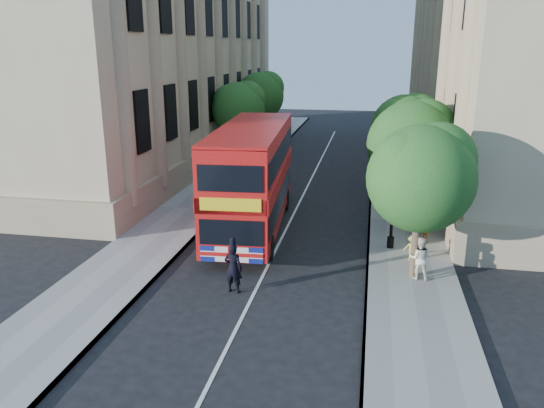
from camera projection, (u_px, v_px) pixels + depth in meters
The scene contains 17 objects.
ground at pixel (250, 301), 18.86m from camera, with size 120.00×120.00×0.00m, color black.
pavement_right at pixel (403, 222), 27.22m from camera, with size 3.50×80.00×0.12m, color gray.
pavement_left at pixel (190, 209), 29.29m from camera, with size 3.50×80.00×0.12m, color gray.
building_right at pixel (523, 42), 36.41m from camera, with size 12.00×38.00×18.00m, color tan.
building_left at pixel (146, 43), 41.37m from camera, with size 12.00×38.00×18.00m, color tan.
tree_right_near at pixel (422, 173), 19.45m from camera, with size 4.00×4.00×6.08m.
tree_right_mid at pixel (413, 140), 25.05m from camera, with size 4.20×4.20×6.37m.
tree_right_far at pixel (406, 125), 30.73m from camera, with size 4.00×4.00×6.15m.
tree_left_far at pixel (238, 106), 39.41m from camera, with size 4.00×4.00×6.30m.
tree_left_back at pixel (261, 94), 46.86m from camera, with size 4.20×4.20×6.65m.
lamp_post at pixel (394, 196), 22.89m from camera, with size 0.32×0.32×5.16m.
double_decker_bus at pixel (252, 175), 25.42m from camera, with size 3.63×11.03×5.02m.
box_van at pixel (254, 174), 31.80m from camera, with size 2.20×4.92×2.76m.
police_constable at pixel (233, 268), 19.31m from camera, with size 0.69×0.45×1.88m, color black.
woman_pedestrian at pixel (420, 258), 20.18m from camera, with size 0.82×0.64×1.68m, color white.
child_a at pixel (426, 232), 24.00m from camera, with size 0.59×0.25×1.01m, color orange.
child_b at pixel (412, 248), 22.05m from camera, with size 0.69×0.40×1.06m, color #CCCB45.
Camera 1 is at (3.97, -16.64, 8.70)m, focal length 35.00 mm.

